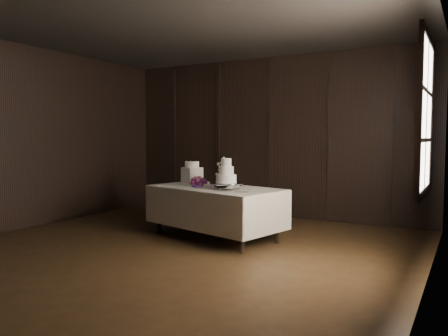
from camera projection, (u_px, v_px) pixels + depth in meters
room at (151, 137)px, 5.25m from camera, size 6.08×7.08×3.08m
window at (426, 116)px, 4.20m from camera, size 0.06×1.16×1.56m
display_table at (215, 210)px, 6.44m from camera, size 2.18×1.48×0.76m
cake_stand at (226, 186)px, 6.19m from camera, size 0.51×0.51×0.09m
wedding_cake at (224, 173)px, 6.18m from camera, size 0.33×0.29×0.35m
bouquet at (199, 182)px, 6.55m from camera, size 0.48×0.50×0.19m
box_pedestal at (192, 175)px, 7.04m from camera, size 0.34×0.34×0.25m
small_cake at (192, 165)px, 7.03m from camera, size 0.25×0.25×0.09m
cake_knife at (234, 192)px, 5.86m from camera, size 0.37×0.06×0.01m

